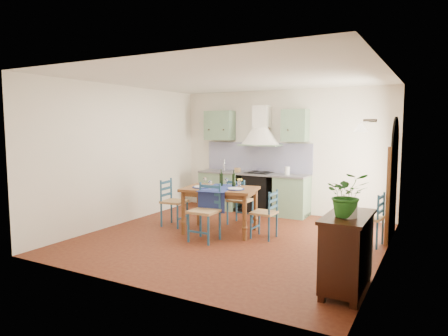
{
  "coord_description": "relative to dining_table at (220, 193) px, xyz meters",
  "views": [
    {
      "loc": [
        3.2,
        -6.15,
        1.98
      ],
      "look_at": [
        -0.33,
        0.3,
        1.21
      ],
      "focal_mm": 32.0,
      "sensor_mm": 36.0,
      "label": 1
    }
  ],
  "objects": [
    {
      "name": "floor",
      "position": [
        0.38,
        -0.24,
        -0.75
      ],
      "size": [
        5.0,
        5.0,
        0.0
      ],
      "primitive_type": "plane",
      "color": "#44170E",
      "rests_on": "ground"
    },
    {
      "name": "back_wall",
      "position": [
        -0.09,
        2.05,
        0.3
      ],
      "size": [
        5.0,
        0.96,
        2.8
      ],
      "color": "silver",
      "rests_on": "ground"
    },
    {
      "name": "right_wall",
      "position": [
        2.87,
        0.04,
        0.59
      ],
      "size": [
        0.26,
        5.0,
        2.8
      ],
      "color": "silver",
      "rests_on": "ground"
    },
    {
      "name": "left_wall",
      "position": [
        -2.12,
        -0.24,
        0.65
      ],
      "size": [
        0.04,
        5.0,
        2.8
      ],
      "primitive_type": "cube",
      "color": "silver",
      "rests_on": "ground"
    },
    {
      "name": "ceiling",
      "position": [
        0.38,
        -0.24,
        2.06
      ],
      "size": [
        5.0,
        5.0,
        0.01
      ],
      "primitive_type": "cube",
      "color": "silver",
      "rests_on": "back_wall"
    },
    {
      "name": "dining_table",
      "position": [
        0.0,
        0.0,
        0.0
      ],
      "size": [
        1.45,
        1.13,
        1.16
      ],
      "color": "brown",
      "rests_on": "ground"
    },
    {
      "name": "chair_near",
      "position": [
        0.03,
        -0.59,
        -0.23
      ],
      "size": [
        0.47,
        0.47,
        0.99
      ],
      "color": "navy",
      "rests_on": "ground"
    },
    {
      "name": "chair_far",
      "position": [
        0.04,
        0.72,
        -0.26
      ],
      "size": [
        0.45,
        0.45,
        0.94
      ],
      "color": "navy",
      "rests_on": "ground"
    },
    {
      "name": "chair_left",
      "position": [
        -1.07,
        -0.01,
        -0.26
      ],
      "size": [
        0.46,
        0.46,
        0.93
      ],
      "color": "navy",
      "rests_on": "ground"
    },
    {
      "name": "chair_right",
      "position": [
        0.9,
        0.04,
        -0.3
      ],
      "size": [
        0.41,
        0.41,
        0.86
      ],
      "color": "navy",
      "rests_on": "ground"
    },
    {
      "name": "chair_spare",
      "position": [
        2.61,
        0.49,
        -0.29
      ],
      "size": [
        0.46,
        0.46,
        0.89
      ],
      "color": "navy",
      "rests_on": "ground"
    },
    {
      "name": "sideboard",
      "position": [
        2.64,
        -1.6,
        -0.24
      ],
      "size": [
        0.5,
        1.05,
        0.94
      ],
      "color": "black",
      "rests_on": "ground"
    },
    {
      "name": "potted_plant",
      "position": [
        2.65,
        -1.72,
        0.45
      ],
      "size": [
        0.58,
        0.55,
        0.53
      ],
      "primitive_type": "imported",
      "rotation": [
        0.0,
        0.0,
        0.35
      ],
      "color": "#21601D",
      "rests_on": "sideboard"
    }
  ]
}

